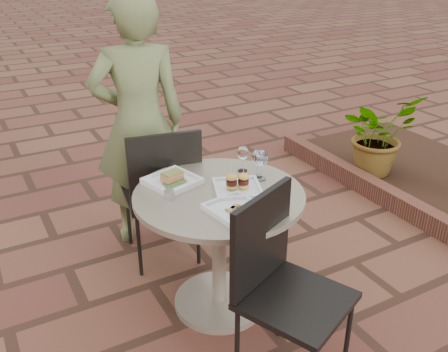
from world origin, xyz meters
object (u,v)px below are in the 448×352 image
plate_tuna (234,209)px  cafe_table (219,233)px  plate_salmon (172,180)px  plate_sliders (237,186)px  chair_far (163,186)px  chair_near (280,275)px  diner (139,123)px

plate_tuna → cafe_table: bearing=82.7°
plate_salmon → plate_sliders: bearing=-42.9°
plate_tuna → chair_far: bearing=95.5°
cafe_table → plate_sliders: 0.29m
plate_sliders → chair_near: bearing=-98.3°
chair_far → chair_near: size_ratio=1.00×
chair_far → plate_tuna: 0.78m
cafe_table → diner: 0.99m
plate_salmon → plate_sliders: size_ratio=1.00×
chair_near → plate_salmon: (-0.19, 0.76, 0.20)m
plate_salmon → chair_near: bearing=-76.0°
diner → plate_sliders: size_ratio=5.44×
cafe_table → chair_near: bearing=-87.8°
plate_salmon → chair_far: bearing=78.0°
plate_sliders → diner: bearing=101.4°
diner → plate_salmon: diner is taller
cafe_table → plate_salmon: (-0.17, 0.22, 0.27)m
chair_near → plate_tuna: chair_near is taller
chair_near → diner: bearing=70.8°
chair_far → plate_tuna: chair_far is taller
cafe_table → chair_near: (0.02, -0.54, 0.07)m
cafe_table → plate_salmon: plate_salmon is taller
plate_tuna → plate_salmon: bearing=108.5°
cafe_table → chair_near: size_ratio=0.97×
cafe_table → plate_salmon: size_ratio=2.91×
cafe_table → plate_tuna: size_ratio=3.31×
chair_far → diner: (0.00, 0.37, 0.29)m
plate_sliders → plate_tuna: plate_sliders is taller
chair_far → chair_near: (0.12, -1.09, 0.00)m
chair_near → diner: 1.49m
chair_near → plate_tuna: 0.39m
chair_far → diner: size_ratio=0.55×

